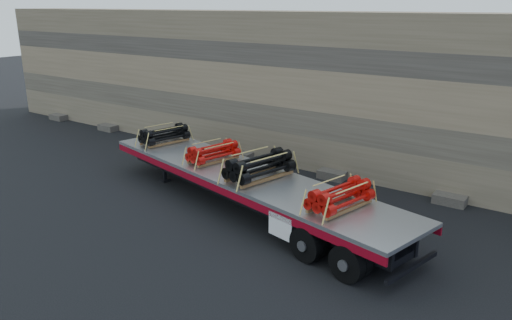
{
  "coord_description": "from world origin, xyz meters",
  "views": [
    {
      "loc": [
        11.17,
        -14.05,
        7.35
      ],
      "look_at": [
        0.85,
        0.54,
        1.72
      ],
      "focal_mm": 35.0,
      "sensor_mm": 36.0,
      "label": 1
    }
  ],
  "objects_px": {
    "bundle_front": "(164,135)",
    "bundle_midfront": "(213,153)",
    "bundle_midrear": "(259,167)",
    "bundle_rear": "(340,197)",
    "trailer": "(244,191)"
  },
  "relations": [
    {
      "from": "bundle_midfront",
      "to": "bundle_rear",
      "type": "bearing_deg",
      "value": 0.0
    },
    {
      "from": "trailer",
      "to": "bundle_midrear",
      "type": "height_order",
      "value": "bundle_midrear"
    },
    {
      "from": "bundle_front",
      "to": "bundle_midrear",
      "type": "distance_m",
      "value": 6.25
    },
    {
      "from": "bundle_midfront",
      "to": "bundle_rear",
      "type": "height_order",
      "value": "bundle_rear"
    },
    {
      "from": "bundle_front",
      "to": "bundle_midfront",
      "type": "distance_m",
      "value": 3.56
    },
    {
      "from": "bundle_front",
      "to": "bundle_midrear",
      "type": "relative_size",
      "value": 0.84
    },
    {
      "from": "bundle_rear",
      "to": "bundle_midrear",
      "type": "bearing_deg",
      "value": 180.0
    },
    {
      "from": "bundle_front",
      "to": "bundle_rear",
      "type": "distance_m",
      "value": 9.86
    },
    {
      "from": "trailer",
      "to": "bundle_midrear",
      "type": "bearing_deg",
      "value": 0.0
    },
    {
      "from": "bundle_midfront",
      "to": "trailer",
      "type": "bearing_deg",
      "value": -0.0
    },
    {
      "from": "bundle_front",
      "to": "bundle_midrear",
      "type": "height_order",
      "value": "bundle_midrear"
    },
    {
      "from": "bundle_midfront",
      "to": "bundle_midrear",
      "type": "xyz_separation_m",
      "value": [
        2.62,
        -0.6,
        0.08
      ]
    },
    {
      "from": "bundle_front",
      "to": "bundle_midrear",
      "type": "xyz_separation_m",
      "value": [
        6.09,
        -1.4,
        0.07
      ]
    },
    {
      "from": "bundle_midfront",
      "to": "bundle_midrear",
      "type": "distance_m",
      "value": 2.69
    },
    {
      "from": "bundle_midfront",
      "to": "bundle_midrear",
      "type": "relative_size",
      "value": 0.81
    }
  ]
}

